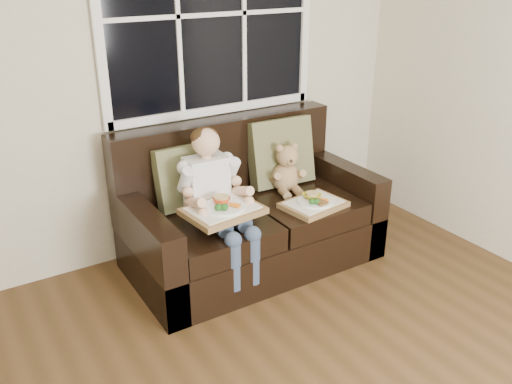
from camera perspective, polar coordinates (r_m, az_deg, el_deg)
room_walls at (r=1.47m, az=16.89°, el=6.33°), size 4.52×5.02×2.71m
window_back at (r=3.85m, az=-4.76°, el=18.13°), size 1.62×0.04×1.37m
loveseat at (r=3.82m, az=-0.87°, el=-2.85°), size 1.70×0.92×0.96m
pillow_left at (r=3.64m, az=-7.35°, el=1.61°), size 0.42×0.20×0.43m
pillow_right at (r=3.98m, az=2.61°, el=4.23°), size 0.50×0.25×0.50m
child at (r=3.44m, az=-4.42°, el=0.26°), size 0.40×0.60×0.90m
teddy_bear at (r=3.88m, az=3.26°, el=2.18°), size 0.25×0.30×0.37m
tray_left at (r=3.34m, az=-3.50°, el=-1.84°), size 0.49×0.40×0.10m
tray_right at (r=3.67m, az=6.09°, el=-1.18°), size 0.44×0.36×0.09m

